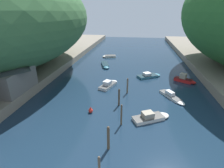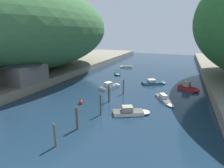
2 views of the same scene
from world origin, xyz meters
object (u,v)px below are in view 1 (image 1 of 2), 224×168
Objects in this scene: boathouse_shed at (8,77)px; boat_small_dinghy at (105,65)px; boat_near_quay at (109,56)px; boat_cabin_cruiser at (109,84)px; channel_buoy_near at (91,110)px; boat_far_upstream at (149,76)px; person_on_quay at (7,90)px; boat_white_cruiser at (172,97)px; boat_mid_channel at (185,80)px; boat_yellow_tender at (152,117)px.

boathouse_shed is 24.00m from boat_small_dinghy.
boat_near_quay is at bearing 69.43° from boathouse_shed.
boat_cabin_cruiser reaches higher than boat_small_dinghy.
boathouse_shed is 14.73m from channel_buoy_near.
boat_far_upstream reaches higher than boat_small_dinghy.
person_on_quay is at bearing -126.36° from boat_cabin_cruiser.
boat_far_upstream is at bearing 60.55° from channel_buoy_near.
boat_far_upstream is 3.37× the size of person_on_quay.
boat_small_dinghy is at bearing -78.51° from boat_white_cruiser.
person_on_quay is at bearing 45.77° from boat_small_dinghy.
boat_mid_channel reaches higher than boat_small_dinghy.
boat_white_cruiser is 26.46m from person_on_quay.
boat_white_cruiser is at bearing -12.21° from boat_far_upstream.
boat_far_upstream is at bearing 151.32° from boat_yellow_tender.
boat_near_quay is 0.73× the size of boat_small_dinghy.
boat_small_dinghy is at bearing 167.63° from boat_near_quay.
boat_small_dinghy is 3.64× the size of person_on_quay.
boat_near_quay is 26.40m from boat_mid_channel.
channel_buoy_near is (-1.05, -9.94, -0.01)m from boat_cabin_cruiser.
channel_buoy_near is 13.40m from person_on_quay.
boat_white_cruiser is 11.98m from boat_cabin_cruiser.
person_on_quay is at bearing -17.28° from boat_white_cruiser.
boat_cabin_cruiser is 1.27× the size of boat_mid_channel.
boathouse_shed is at bearing -132.98° from boat_cabin_cruiser.
person_on_quay is at bearing -85.56° from boat_far_upstream.
boathouse_shed reaches higher than boat_far_upstream.
boat_small_dinghy is 1.10× the size of boat_cabin_cruiser.
boat_far_upstream is at bearing 31.03° from boathouse_shed.
boat_mid_channel is 32.67m from person_on_quay.
person_on_quay is (0.89, -1.76, -1.43)m from boathouse_shed.
boat_near_quay is 34.85m from boat_yellow_tender.
boathouse_shed is 1.76× the size of boat_mid_channel.
boat_small_dinghy is 25.43m from boat_yellow_tender.
boathouse_shed is at bearing -37.75° from boat_mid_channel.
boat_far_upstream is at bearing 132.82° from boat_small_dinghy.
boat_far_upstream is 16.69m from boat_yellow_tender.
channel_buoy_near is 0.58× the size of person_on_quay.
boat_yellow_tender is (22.76, -2.69, -3.61)m from boathouse_shed.
boat_mid_channel is at bearing 43.79° from boat_far_upstream.
boat_mid_channel reaches higher than boat_yellow_tender.
boat_small_dinghy is 6.32× the size of channel_buoy_near.
person_on_quay is (-13.21, 0.48, 2.18)m from channel_buoy_near.
boat_small_dinghy is 1.08× the size of boat_far_upstream.
boat_white_cruiser reaches higher than channel_buoy_near.
channel_buoy_near is at bearing -119.82° from boat_yellow_tender.
boathouse_shed reaches higher than channel_buoy_near.
boat_mid_channel is at bearing -146.21° from boat_white_cruiser.
boat_near_quay is 32.61m from channel_buoy_near.
channel_buoy_near is at bearing 77.66° from boat_small_dinghy.
boat_yellow_tender is (11.41, -32.93, 0.08)m from boat_near_quay.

